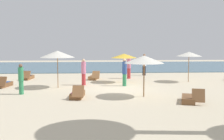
{
  "coord_description": "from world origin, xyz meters",
  "views": [
    {
      "loc": [
        -1.55,
        -16.72,
        2.74
      ],
      "look_at": [
        -0.43,
        0.56,
        1.1
      ],
      "focal_mm": 43.4,
      "sensor_mm": 36.0,
      "label": 1
    }
  ],
  "objects_px": {
    "person_3": "(125,72)",
    "person_4": "(21,79)",
    "umbrella_1": "(189,54)",
    "person_2": "(84,72)",
    "lounger_1": "(3,84)",
    "lounger_2": "(189,99)",
    "lounger_5": "(78,94)",
    "lounger_0": "(94,77)",
    "person_0": "(129,66)",
    "umbrella_2": "(144,59)",
    "umbrella_3": "(57,54)",
    "umbrella_6": "(124,56)",
    "person_1": "(144,64)",
    "lounger_4": "(27,77)"
  },
  "relations": [
    {
      "from": "umbrella_3",
      "to": "person_2",
      "type": "distance_m",
      "value": 2.24
    },
    {
      "from": "person_1",
      "to": "person_2",
      "type": "bearing_deg",
      "value": -132.96
    },
    {
      "from": "lounger_2",
      "to": "lounger_5",
      "type": "xyz_separation_m",
      "value": [
        -5.37,
        1.48,
        0.01
      ]
    },
    {
      "from": "lounger_4",
      "to": "person_3",
      "type": "bearing_deg",
      "value": -28.1
    },
    {
      "from": "person_0",
      "to": "person_3",
      "type": "distance_m",
      "value": 3.95
    },
    {
      "from": "umbrella_6",
      "to": "person_3",
      "type": "xyz_separation_m",
      "value": [
        -0.14,
        -1.66,
        -0.99
      ]
    },
    {
      "from": "umbrella_2",
      "to": "lounger_4",
      "type": "bearing_deg",
      "value": 135.85
    },
    {
      "from": "person_2",
      "to": "person_4",
      "type": "xyz_separation_m",
      "value": [
        -3.29,
        -3.2,
        -0.05
      ]
    },
    {
      "from": "umbrella_2",
      "to": "umbrella_3",
      "type": "distance_m",
      "value": 5.91
    },
    {
      "from": "person_1",
      "to": "person_4",
      "type": "relative_size",
      "value": 1.14
    },
    {
      "from": "umbrella_6",
      "to": "person_1",
      "type": "xyz_separation_m",
      "value": [
        2.29,
        4.43,
        -0.95
      ]
    },
    {
      "from": "umbrella_6",
      "to": "person_0",
      "type": "bearing_deg",
      "value": 73.93
    },
    {
      "from": "lounger_5",
      "to": "person_4",
      "type": "xyz_separation_m",
      "value": [
        -3.15,
        1.13,
        0.69
      ]
    },
    {
      "from": "lounger_5",
      "to": "umbrella_2",
      "type": "bearing_deg",
      "value": 0.31
    },
    {
      "from": "umbrella_2",
      "to": "person_2",
      "type": "xyz_separation_m",
      "value": [
        -3.31,
        4.31,
        -1.05
      ]
    },
    {
      "from": "umbrella_2",
      "to": "person_0",
      "type": "relative_size",
      "value": 1.13
    },
    {
      "from": "umbrella_2",
      "to": "person_4",
      "type": "relative_size",
      "value": 1.28
    },
    {
      "from": "lounger_5",
      "to": "person_0",
      "type": "xyz_separation_m",
      "value": [
        3.64,
        7.65,
        0.81
      ]
    },
    {
      "from": "lounger_4",
      "to": "lounger_5",
      "type": "bearing_deg",
      "value": -60.07
    },
    {
      "from": "lounger_1",
      "to": "lounger_5",
      "type": "relative_size",
      "value": 1.0
    },
    {
      "from": "person_2",
      "to": "lounger_2",
      "type": "bearing_deg",
      "value": -48.03
    },
    {
      "from": "lounger_0",
      "to": "umbrella_6",
      "type": "bearing_deg",
      "value": -40.67
    },
    {
      "from": "person_0",
      "to": "lounger_0",
      "type": "bearing_deg",
      "value": -172.59
    },
    {
      "from": "lounger_5",
      "to": "person_3",
      "type": "height_order",
      "value": "person_3"
    },
    {
      "from": "lounger_5",
      "to": "person_0",
      "type": "bearing_deg",
      "value": 64.58
    },
    {
      "from": "person_4",
      "to": "umbrella_2",
      "type": "bearing_deg",
      "value": -9.56
    },
    {
      "from": "lounger_4",
      "to": "lounger_0",
      "type": "bearing_deg",
      "value": -3.99
    },
    {
      "from": "lounger_4",
      "to": "person_4",
      "type": "height_order",
      "value": "person_4"
    },
    {
      "from": "umbrella_2",
      "to": "person_1",
      "type": "relative_size",
      "value": 1.13
    },
    {
      "from": "person_0",
      "to": "lounger_4",
      "type": "bearing_deg",
      "value": 179.99
    },
    {
      "from": "person_4",
      "to": "umbrella_3",
      "type": "bearing_deg",
      "value": 52.09
    },
    {
      "from": "person_0",
      "to": "person_3",
      "type": "height_order",
      "value": "person_0"
    },
    {
      "from": "umbrella_1",
      "to": "lounger_2",
      "type": "relative_size",
      "value": 1.26
    },
    {
      "from": "lounger_0",
      "to": "person_0",
      "type": "distance_m",
      "value": 2.94
    },
    {
      "from": "umbrella_6",
      "to": "lounger_5",
      "type": "relative_size",
      "value": 1.21
    },
    {
      "from": "person_1",
      "to": "lounger_4",
      "type": "bearing_deg",
      "value": -167.2
    },
    {
      "from": "lounger_0",
      "to": "person_1",
      "type": "bearing_deg",
      "value": 29.99
    },
    {
      "from": "lounger_2",
      "to": "lounger_0",
      "type": "bearing_deg",
      "value": 117.35
    },
    {
      "from": "umbrella_2",
      "to": "umbrella_6",
      "type": "height_order",
      "value": "umbrella_2"
    },
    {
      "from": "umbrella_2",
      "to": "lounger_1",
      "type": "bearing_deg",
      "value": 155.94
    },
    {
      "from": "umbrella_3",
      "to": "person_2",
      "type": "bearing_deg",
      "value": 32.46
    },
    {
      "from": "umbrella_3",
      "to": "umbrella_6",
      "type": "bearing_deg",
      "value": 25.4
    },
    {
      "from": "umbrella_1",
      "to": "person_2",
      "type": "xyz_separation_m",
      "value": [
        -7.61,
        -1.1,
        -1.13
      ]
    },
    {
      "from": "person_0",
      "to": "umbrella_6",
      "type": "bearing_deg",
      "value": -106.07
    },
    {
      "from": "lounger_2",
      "to": "person_0",
      "type": "relative_size",
      "value": 0.92
    },
    {
      "from": "umbrella_1",
      "to": "person_1",
      "type": "distance_m",
      "value": 5.17
    },
    {
      "from": "umbrella_6",
      "to": "person_3",
      "type": "bearing_deg",
      "value": -94.9
    },
    {
      "from": "person_3",
      "to": "person_4",
      "type": "xyz_separation_m",
      "value": [
        -6.0,
        -2.64,
        -0.07
      ]
    },
    {
      "from": "umbrella_6",
      "to": "umbrella_1",
      "type": "bearing_deg",
      "value": 0.07
    },
    {
      "from": "lounger_1",
      "to": "lounger_2",
      "type": "height_order",
      "value": "lounger_1"
    }
  ]
}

